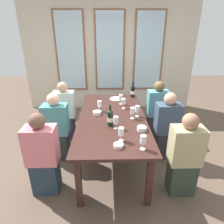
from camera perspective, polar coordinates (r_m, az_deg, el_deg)
ground_plane at (r=3.37m, az=0.02°, el=-12.79°), size 12.00×12.00×0.00m
back_wall_with_windows at (r=5.01m, az=-0.64°, el=17.19°), size 4.21×0.10×2.90m
dining_table at (r=3.02m, az=0.02°, el=-2.49°), size 1.01×2.13×0.74m
white_plate_0 at (r=3.73m, az=1.37°, el=3.90°), size 0.26×0.26×0.01m
wine_bottle_0 at (r=2.67m, az=-0.51°, el=-1.70°), size 0.08×0.08×0.31m
wine_bottle_1 at (r=3.84m, az=6.07°, el=6.04°), size 0.08×0.08×0.30m
tasting_bowl_0 at (r=2.25m, az=1.89°, el=-9.72°), size 0.11×0.11×0.04m
tasting_bowl_1 at (r=2.61m, az=8.67°, el=-4.81°), size 0.12×0.12×0.05m
tasting_bowl_2 at (r=3.07m, az=-4.38°, el=-0.21°), size 0.13×0.13×0.05m
wine_glass_0 at (r=2.97m, az=7.40°, el=0.76°), size 0.07×0.07×0.17m
wine_glass_1 at (r=2.89m, az=6.00°, el=0.22°), size 0.07×0.07×0.17m
wine_glass_2 at (r=3.25m, az=3.38°, el=2.94°), size 0.07×0.07×0.17m
wine_glass_3 at (r=3.44m, az=2.57°, el=4.22°), size 0.07×0.07×0.17m
wine_glass_4 at (r=2.31m, az=2.70°, el=-5.78°), size 0.07×0.07×0.17m
wine_glass_5 at (r=3.14m, az=-3.66°, el=2.21°), size 0.07×0.07×0.17m
wine_glass_6 at (r=2.59m, az=1.17°, el=-2.48°), size 0.07×0.07×0.17m
wine_glass_7 at (r=2.18m, az=9.07°, el=-7.99°), size 0.07×0.07×0.17m
seated_person_0 at (r=3.20m, az=-15.81°, el=-4.75°), size 0.38×0.24×1.11m
seated_person_1 at (r=3.23m, az=15.70°, el=-4.47°), size 0.38×0.24×1.11m
seated_person_2 at (r=2.61m, az=-19.48°, el=-12.17°), size 0.38×0.24×1.11m
seated_person_3 at (r=2.62m, az=20.35°, el=-12.22°), size 0.38×0.24×1.11m
seated_person_4 at (r=3.77m, az=-13.57°, el=-0.11°), size 0.38×0.24×1.11m
seated_person_5 at (r=3.81m, az=12.96°, el=0.21°), size 0.38×0.24×1.11m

